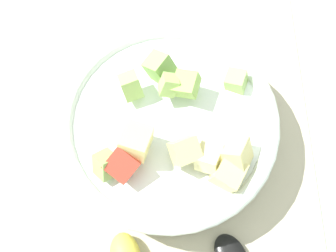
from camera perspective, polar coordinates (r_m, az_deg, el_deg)
name	(u,v)px	position (r m, az deg, el deg)	size (l,w,h in m)	color
ground_plane	(175,131)	(0.64, 0.79, -0.61)	(2.40, 2.40, 0.00)	silver
placemat	(175,130)	(0.63, 0.79, -0.52)	(0.42, 0.36, 0.01)	#BCB299
salad_bowl	(168,129)	(0.59, 0.06, -0.37)	(0.26, 0.26, 0.11)	white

